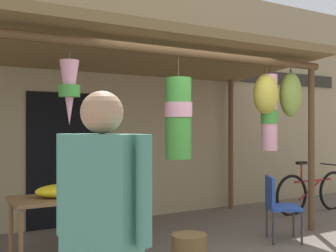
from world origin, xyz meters
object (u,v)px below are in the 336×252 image
Objects in this scene: folding_chair at (278,203)px; flower_heap_on_table at (63,190)px; wicker_basket_by_table at (189,247)px; display_table at (65,204)px; vendor_in_orange at (102,221)px; parked_bicycle at (313,192)px.

flower_heap_on_table is at bearing 165.45° from folding_chair.
display_table is at bearing 147.60° from wicker_basket_by_table.
wicker_basket_by_table is at bearing -178.07° from folding_chair.
display_table is 2.65m from vendor_in_orange.
vendor_in_orange reaches higher than flower_heap_on_table.
parked_bicycle is at bearing 17.94° from wicker_basket_by_table.
parked_bicycle reaches higher than flower_heap_on_table.
wicker_basket_by_table is 2.65m from vendor_in_orange.
wicker_basket_by_table is at bearing -30.99° from flower_heap_on_table.
folding_chair is 2.11× the size of wicker_basket_by_table.
display_table is at bearing 34.66° from flower_heap_on_table.
vendor_in_orange is at bearing -149.56° from folding_chair.
folding_chair is 1.46m from wicker_basket_by_table.
parked_bicycle is at bearing 4.24° from flower_heap_on_table.
vendor_in_orange reaches higher than display_table.
folding_chair is 0.50× the size of vendor_in_orange.
parked_bicycle is 1.04× the size of vendor_in_orange.
vendor_in_orange is (-0.55, -2.56, 0.38)m from display_table.
wicker_basket_by_table is 0.24× the size of vendor_in_orange.
wicker_basket_by_table is at bearing -32.40° from display_table.
vendor_in_orange reaches higher than wicker_basket_by_table.
display_table is at bearing 77.77° from vendor_in_orange.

